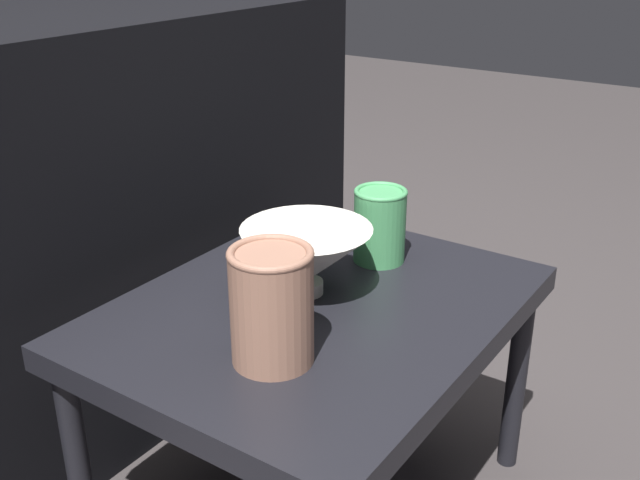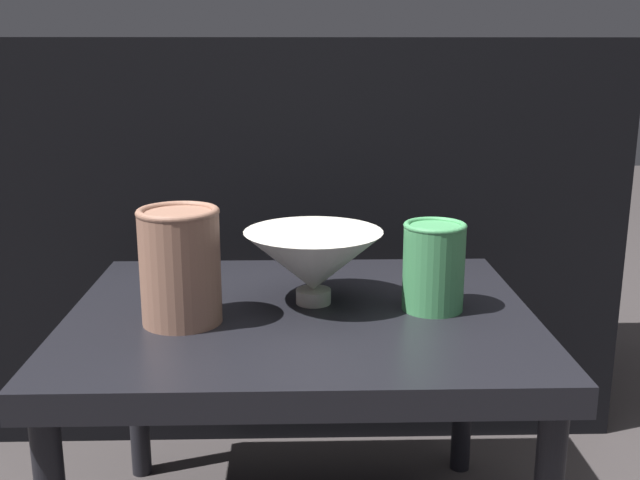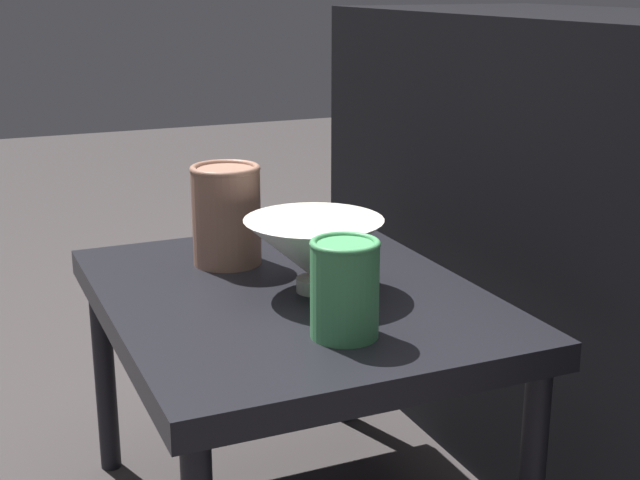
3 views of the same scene
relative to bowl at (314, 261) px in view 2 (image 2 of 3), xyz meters
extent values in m
cube|color=black|center=(-0.02, -0.03, -0.09)|extent=(0.67, 0.54, 0.04)
cylinder|color=black|center=(-0.32, 0.20, -0.29)|extent=(0.04, 0.04, 0.36)
cylinder|color=black|center=(0.28, 0.20, -0.29)|extent=(0.04, 0.04, 0.36)
cube|color=black|center=(-0.02, 0.57, -0.07)|extent=(1.26, 0.50, 0.79)
cylinder|color=silver|center=(0.00, 0.00, -0.05)|extent=(0.05, 0.05, 0.02)
cone|color=silver|center=(0.00, 0.00, 0.00)|extent=(0.21, 0.21, 0.09)
cylinder|color=#996B56|center=(-0.18, -0.07, 0.01)|extent=(0.11, 0.11, 0.16)
torus|color=#996B56|center=(-0.18, -0.07, 0.09)|extent=(0.11, 0.11, 0.01)
cylinder|color=#47995B|center=(0.17, -0.03, 0.00)|extent=(0.09, 0.09, 0.12)
torus|color=#47995B|center=(0.17, -0.03, 0.06)|extent=(0.09, 0.09, 0.01)
camera|label=1|loc=(-0.86, -0.61, 0.48)|focal=42.00mm
camera|label=2|loc=(-0.02, -1.06, 0.30)|focal=42.00mm
camera|label=3|loc=(1.15, -0.49, 0.38)|focal=50.00mm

